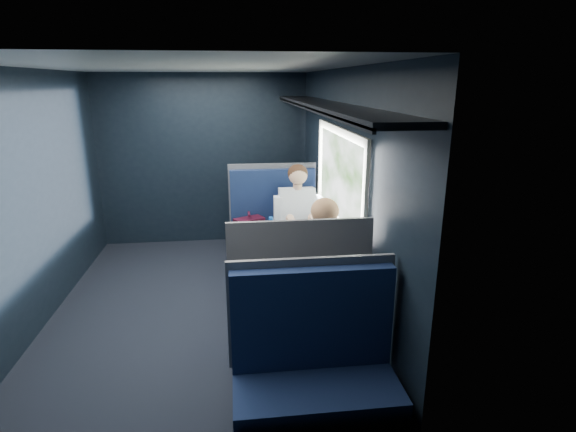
{
  "coord_description": "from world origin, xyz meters",
  "views": [
    {
      "loc": [
        0.4,
        -4.07,
        2.18
      ],
      "look_at": [
        0.9,
        0.0,
        0.95
      ],
      "focal_mm": 28.0,
      "sensor_mm": 36.0,
      "label": 1
    }
  ],
  "objects": [
    {
      "name": "man",
      "position": [
        1.1,
        0.7,
        0.72
      ],
      "size": [
        0.53,
        0.56,
        1.32
      ],
      "color": "black",
      "rests_on": "ground"
    },
    {
      "name": "woman",
      "position": [
        1.1,
        -0.71,
        0.73
      ],
      "size": [
        0.53,
        0.56,
        1.32
      ],
      "color": "black",
      "rests_on": "ground"
    },
    {
      "name": "table",
      "position": [
        1.03,
        0.0,
        0.66
      ],
      "size": [
        0.62,
        1.0,
        0.74
      ],
      "color": "#54565E",
      "rests_on": "ground"
    },
    {
      "name": "papers",
      "position": [
        0.92,
        0.08,
        0.74
      ],
      "size": [
        0.6,
        0.82,
        0.01
      ],
      "primitive_type": "cube",
      "rotation": [
        0.0,
        0.0,
        -0.09
      ],
      "color": "white",
      "rests_on": "table"
    },
    {
      "name": "seat_row_front",
      "position": [
        0.85,
        1.8,
        0.41
      ],
      "size": [
        1.04,
        0.51,
        1.16
      ],
      "color": "#0D193D",
      "rests_on": "ground"
    },
    {
      "name": "seat_row_back",
      "position": [
        0.85,
        -1.8,
        0.41
      ],
      "size": [
        1.04,
        0.51,
        1.16
      ],
      "color": "#0D193D",
      "rests_on": "ground"
    },
    {
      "name": "ground",
      "position": [
        0.0,
        0.0,
        -0.01
      ],
      "size": [
        2.8,
        4.2,
        0.01
      ],
      "primitive_type": "cube",
      "color": "black"
    },
    {
      "name": "seat_bay_far",
      "position": [
        0.85,
        -0.87,
        0.41
      ],
      "size": [
        1.04,
        0.62,
        1.26
      ],
      "color": "#0D193D",
      "rests_on": "ground"
    },
    {
      "name": "bottle_small",
      "position": [
        1.33,
        0.18,
        0.85
      ],
      "size": [
        0.07,
        0.07,
        0.24
      ],
      "color": "silver",
      "rests_on": "table"
    },
    {
      "name": "cup",
      "position": [
        1.33,
        0.39,
        0.78
      ],
      "size": [
        0.06,
        0.06,
        0.08
      ],
      "primitive_type": "cylinder",
      "color": "white",
      "rests_on": "table"
    },
    {
      "name": "laptop",
      "position": [
        1.28,
        -0.05,
        0.8
      ],
      "size": [
        0.22,
        0.29,
        0.21
      ],
      "color": "silver",
      "rests_on": "table"
    },
    {
      "name": "room_shell",
      "position": [
        0.02,
        0.0,
        1.48
      ],
      "size": [
        3.0,
        4.4,
        2.4
      ],
      "color": "black",
      "rests_on": "ground"
    },
    {
      "name": "seat_bay_near",
      "position": [
        0.84,
        0.87,
        0.42
      ],
      "size": [
        1.04,
        0.62,
        1.26
      ],
      "color": "#0D193D",
      "rests_on": "ground"
    }
  ]
}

